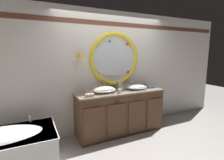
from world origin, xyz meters
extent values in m
plane|color=gray|center=(0.00, 0.00, 0.00)|extent=(14.00, 14.00, 0.00)
cube|color=silver|center=(0.00, 0.59, 1.30)|extent=(6.40, 0.08, 2.60)
cube|color=brown|center=(0.00, 0.55, 2.32)|extent=(6.27, 0.01, 0.09)
ellipsoid|color=silver|center=(0.04, 0.54, 1.58)|extent=(1.08, 0.02, 0.78)
torus|color=yellow|center=(0.04, 0.53, 1.58)|extent=(1.17, 0.09, 1.17)
cube|color=red|center=(0.58, 0.52, 1.56)|extent=(0.05, 0.01, 0.05)
cube|color=red|center=(0.35, 0.52, 1.90)|extent=(0.04, 0.01, 0.04)
cube|color=#2866B7|center=(-0.08, 0.52, 1.96)|extent=(0.05, 0.01, 0.05)
cube|color=teal|center=(-0.46, 0.52, 1.72)|extent=(0.05, 0.01, 0.05)
cube|color=purple|center=(-0.46, 0.52, 1.44)|extent=(0.05, 0.01, 0.05)
cube|color=orange|center=(-0.09, 0.52, 1.20)|extent=(0.05, 0.01, 0.05)
cube|color=red|center=(0.38, 0.52, 1.27)|extent=(0.05, 0.01, 0.05)
cylinder|color=#4C3823|center=(-0.75, 0.51, 1.70)|extent=(0.02, 0.09, 0.02)
cone|color=gold|center=(-0.75, 0.46, 1.68)|extent=(0.17, 0.17, 0.14)
cube|color=brown|center=(0.04, 0.27, 0.44)|extent=(1.87, 0.56, 0.89)
cube|color=gray|center=(0.04, 0.27, 0.90)|extent=(1.91, 0.60, 0.03)
cube|color=gray|center=(0.04, 0.54, 0.83)|extent=(1.87, 0.02, 0.11)
cube|color=brown|center=(-0.67, -0.02, 0.40)|extent=(0.39, 0.02, 0.67)
cylinder|color=#422D1E|center=(-0.67, -0.04, 0.78)|extent=(0.10, 0.01, 0.01)
cube|color=brown|center=(-0.20, -0.02, 0.40)|extent=(0.39, 0.02, 0.67)
cylinder|color=#422D1E|center=(-0.20, -0.04, 0.78)|extent=(0.10, 0.01, 0.01)
cube|color=brown|center=(0.27, -0.02, 0.40)|extent=(0.39, 0.02, 0.67)
cylinder|color=#422D1E|center=(0.27, -0.04, 0.78)|extent=(0.10, 0.01, 0.01)
cube|color=brown|center=(0.74, -0.02, 0.40)|extent=(0.39, 0.02, 0.67)
cylinder|color=#422D1E|center=(0.74, -0.04, 0.78)|extent=(0.10, 0.01, 0.01)
cube|color=white|center=(-2.13, -0.12, 0.28)|extent=(1.52, 0.85, 0.56)
cylinder|color=silver|center=(-1.71, 0.25, 0.61)|extent=(0.04, 0.04, 0.11)
ellipsoid|color=white|center=(-0.36, 0.24, 0.99)|extent=(0.45, 0.27, 0.14)
torus|color=white|center=(-0.36, 0.24, 0.99)|extent=(0.47, 0.47, 0.02)
cylinder|color=silver|center=(-0.36, 0.24, 0.99)|extent=(0.03, 0.03, 0.01)
ellipsoid|color=white|center=(0.43, 0.24, 0.97)|extent=(0.42, 0.27, 0.11)
torus|color=white|center=(0.43, 0.24, 0.97)|extent=(0.44, 0.44, 0.02)
cylinder|color=silver|center=(0.43, 0.24, 0.97)|extent=(0.03, 0.03, 0.01)
cylinder|color=silver|center=(-0.36, 0.48, 0.93)|extent=(0.05, 0.05, 0.02)
cylinder|color=silver|center=(-0.36, 0.48, 0.99)|extent=(0.02, 0.02, 0.10)
sphere|color=silver|center=(-0.36, 0.48, 1.04)|extent=(0.03, 0.03, 0.03)
cylinder|color=silver|center=(-0.36, 0.43, 1.04)|extent=(0.02, 0.10, 0.02)
cylinder|color=silver|center=(-0.44, 0.48, 0.95)|extent=(0.04, 0.04, 0.06)
cylinder|color=silver|center=(-0.27, 0.48, 0.95)|extent=(0.04, 0.04, 0.06)
cube|color=silver|center=(-0.44, 0.48, 0.98)|extent=(0.05, 0.01, 0.01)
cube|color=silver|center=(-0.27, 0.48, 0.98)|extent=(0.05, 0.01, 0.01)
cylinder|color=silver|center=(0.43, 0.48, 0.93)|extent=(0.05, 0.05, 0.02)
cylinder|color=silver|center=(0.43, 0.48, 1.00)|extent=(0.02, 0.02, 0.13)
sphere|color=silver|center=(0.43, 0.48, 1.06)|extent=(0.03, 0.03, 0.03)
cylinder|color=silver|center=(0.43, 0.41, 1.06)|extent=(0.02, 0.12, 0.02)
cylinder|color=silver|center=(0.35, 0.48, 0.95)|extent=(0.04, 0.04, 0.06)
cylinder|color=silver|center=(0.51, 0.48, 0.95)|extent=(0.04, 0.04, 0.06)
cube|color=silver|center=(0.35, 0.48, 0.98)|extent=(0.05, 0.01, 0.01)
cube|color=silver|center=(0.51, 0.48, 0.98)|extent=(0.05, 0.01, 0.01)
cylinder|color=white|center=(-0.07, 0.09, 0.96)|extent=(0.07, 0.07, 0.08)
torus|color=white|center=(-0.07, 0.09, 1.00)|extent=(0.08, 0.08, 0.01)
cylinder|color=#E0383D|center=(-0.05, 0.09, 1.01)|extent=(0.01, 0.01, 0.16)
cube|color=white|center=(-0.05, 0.09, 1.10)|extent=(0.02, 0.02, 0.02)
cylinder|color=yellow|center=(-0.07, 0.10, 1.01)|extent=(0.01, 0.03, 0.16)
cube|color=white|center=(-0.07, 0.10, 1.10)|extent=(0.02, 0.02, 0.02)
cylinder|color=pink|center=(-0.08, 0.08, 1.01)|extent=(0.01, 0.03, 0.16)
cube|color=white|center=(-0.08, 0.08, 1.10)|extent=(0.02, 0.02, 0.02)
cylinder|color=white|center=(0.11, 0.33, 0.96)|extent=(0.09, 0.09, 0.08)
torus|color=white|center=(0.11, 0.33, 1.00)|extent=(0.10, 0.10, 0.01)
cylinder|color=#19ADB2|center=(0.13, 0.33, 1.00)|extent=(0.02, 0.02, 0.15)
cube|color=white|center=(0.13, 0.33, 1.09)|extent=(0.02, 0.02, 0.02)
cylinder|color=green|center=(0.11, 0.35, 1.02)|extent=(0.03, 0.01, 0.18)
cube|color=white|center=(0.11, 0.35, 1.11)|extent=(0.02, 0.02, 0.02)
cylinder|color=pink|center=(0.10, 0.31, 1.01)|extent=(0.03, 0.03, 0.16)
cube|color=white|center=(0.10, 0.31, 1.10)|extent=(0.02, 0.02, 0.03)
cylinder|color=#6BAD66|center=(0.07, 0.45, 0.99)|extent=(0.06, 0.06, 0.14)
cylinder|color=silver|center=(0.07, 0.45, 1.07)|extent=(0.03, 0.03, 0.02)
cylinder|color=silver|center=(0.07, 0.43, 1.08)|extent=(0.01, 0.04, 0.01)
cube|color=#7593A8|center=(0.80, 0.23, 0.93)|extent=(0.15, 0.12, 0.02)
cube|color=#7593A8|center=(0.80, 0.23, 0.95)|extent=(0.15, 0.12, 0.02)
cube|color=beige|center=(-0.70, 0.08, 0.95)|extent=(0.16, 0.08, 0.06)
cylinder|color=yellow|center=(-0.74, 0.08, 1.01)|extent=(0.02, 0.02, 0.06)
cylinder|color=pink|center=(-0.67, 0.08, 1.01)|extent=(0.02, 0.02, 0.06)
camera|label=1|loc=(-1.66, -2.83, 1.72)|focal=27.35mm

